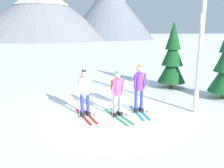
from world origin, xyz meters
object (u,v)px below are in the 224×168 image
(skier_in_white, at_px, (84,90))
(skier_in_pink, at_px, (117,91))
(skier_in_purple, at_px, (139,85))
(pine_tree_near, at_px, (172,58))
(birch_tree_tall, at_px, (199,57))

(skier_in_white, distance_m, skier_in_pink, 1.15)
(skier_in_purple, xyz_separation_m, pine_tree_near, (2.76, 3.20, 0.57))
(skier_in_white, relative_size, birch_tree_tall, 0.41)
(skier_in_white, bearing_deg, pine_tree_near, 34.06)
(skier_in_purple, relative_size, pine_tree_near, 0.52)
(skier_in_white, height_order, skier_in_pink, skier_in_white)
(pine_tree_near, bearing_deg, skier_in_pink, -136.51)
(skier_in_purple, bearing_deg, pine_tree_near, 49.20)
(pine_tree_near, distance_m, birch_tree_tall, 3.71)
(skier_in_purple, bearing_deg, birch_tree_tall, -11.38)
(skier_in_pink, xyz_separation_m, skier_in_purple, (0.88, 0.25, 0.12))
(skier_in_white, height_order, birch_tree_tall, birch_tree_tall)
(skier_in_pink, height_order, birch_tree_tall, birch_tree_tall)
(skier_in_pink, bearing_deg, skier_in_white, 168.60)
(skier_in_white, distance_m, birch_tree_tall, 4.26)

